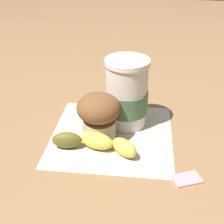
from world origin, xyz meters
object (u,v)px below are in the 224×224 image
at_px(coffee_cup, 127,95).
at_px(banana, 96,142).
at_px(sugar_packet, 187,178).
at_px(muffin, 99,114).

xyz_separation_m(coffee_cup, banana, (0.11, -0.05, -0.05)).
bearing_deg(sugar_packet, muffin, -120.52).
xyz_separation_m(muffin, sugar_packet, (0.10, 0.18, -0.05)).
bearing_deg(coffee_cup, muffin, -38.10).
relative_size(muffin, sugar_packet, 1.98).
bearing_deg(muffin, sugar_packet, 59.48).
distance_m(coffee_cup, muffin, 0.08).
height_order(coffee_cup, sugar_packet, coffee_cup).
distance_m(muffin, banana, 0.06).
xyz_separation_m(banana, sugar_packet, (0.06, 0.18, -0.02)).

